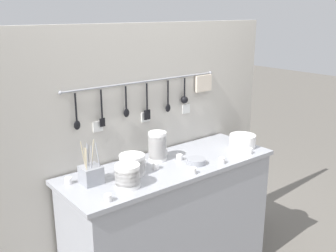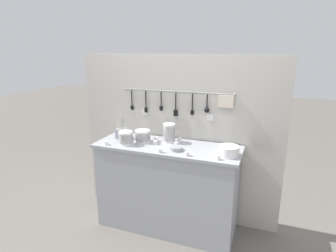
{
  "view_description": "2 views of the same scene",
  "coord_description": "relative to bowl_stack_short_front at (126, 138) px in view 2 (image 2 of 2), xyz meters",
  "views": [
    {
      "loc": [
        -1.56,
        -1.93,
        1.96
      ],
      "look_at": [
        0.0,
        0.03,
        1.22
      ],
      "focal_mm": 42.0,
      "sensor_mm": 36.0,
      "label": 1
    },
    {
      "loc": [
        0.99,
        -2.6,
        1.93
      ],
      "look_at": [
        0.02,
        -0.03,
        1.18
      ],
      "focal_mm": 30.0,
      "sensor_mm": 36.0,
      "label": 2
    }
  ],
  "objects": [
    {
      "name": "back_wall",
      "position": [
        0.42,
        0.43,
        -0.08
      ],
      "size": [
        2.34,
        0.09,
        1.88
      ],
      "color": "#BCB7AD",
      "rests_on": "ground"
    },
    {
      "name": "bowl_stack_wide_centre",
      "position": [
        0.4,
        0.24,
        0.03
      ],
      "size": [
        0.13,
        0.13,
        0.2
      ],
      "color": "white",
      "rests_on": "counter"
    },
    {
      "name": "ground_plane",
      "position": [
        0.42,
        0.12,
        -1.03
      ],
      "size": [
        20.0,
        20.0,
        0.0
      ],
      "primitive_type": "plane",
      "color": "#666059"
    },
    {
      "name": "cup_edge_far",
      "position": [
        0.26,
        0.22,
        -0.05
      ],
      "size": [
        0.04,
        0.04,
        0.04
      ],
      "color": "white",
      "rests_on": "counter"
    },
    {
      "name": "cutlery_caddy",
      "position": [
        -0.14,
        0.18,
        -0.01
      ],
      "size": [
        0.12,
        0.12,
        0.27
      ],
      "color": "#93969E",
      "rests_on": "counter"
    },
    {
      "name": "counter",
      "position": [
        0.42,
        0.12,
        -0.55
      ],
      "size": [
        1.54,
        0.55,
        0.96
      ],
      "color": "#9EA0A8",
      "rests_on": "ground"
    },
    {
      "name": "cup_edge_near",
      "position": [
        0.5,
        0.29,
        -0.05
      ],
      "size": [
        0.04,
        0.04,
        0.04
      ],
      "color": "white",
      "rests_on": "counter"
    },
    {
      "name": "bowl_stack_nested_right",
      "position": [
        0.13,
        0.14,
        -0.01
      ],
      "size": [
        0.16,
        0.16,
        0.13
      ],
      "color": "white",
      "rests_on": "counter"
    },
    {
      "name": "cup_back_left",
      "position": [
        -0.19,
        -0.09,
        -0.05
      ],
      "size": [
        0.04,
        0.04,
        0.04
      ],
      "color": "white",
      "rests_on": "counter"
    },
    {
      "name": "steel_mixing_bowl",
      "position": [
        0.56,
        0.01,
        -0.05
      ],
      "size": [
        0.13,
        0.13,
        0.04
      ],
      "color": "#93969E",
      "rests_on": "counter"
    },
    {
      "name": "cup_mid_row",
      "position": [
        0.43,
        -0.1,
        -0.05
      ],
      "size": [
        0.04,
        0.04,
        0.04
      ],
      "color": "white",
      "rests_on": "counter"
    },
    {
      "name": "cup_centre",
      "position": [
        1.0,
        -0.08,
        -0.05
      ],
      "size": [
        0.04,
        0.04,
        0.04
      ],
      "color": "white",
      "rests_on": "counter"
    },
    {
      "name": "cup_back_right",
      "position": [
        -0.26,
        0.26,
        -0.05
      ],
      "size": [
        0.04,
        0.04,
        0.04
      ],
      "color": "white",
      "rests_on": "counter"
    },
    {
      "name": "cup_front_left",
      "position": [
        0.7,
        -0.09,
        -0.05
      ],
      "size": [
        0.04,
        0.04,
        0.04
      ],
      "color": "white",
      "rests_on": "counter"
    },
    {
      "name": "cup_by_caddy",
      "position": [
        0.52,
        0.14,
        -0.05
      ],
      "size": [
        0.04,
        0.04,
        0.04
      ],
      "color": "white",
      "rests_on": "counter"
    },
    {
      "name": "plate_stack",
      "position": [
        1.07,
        0.05,
        -0.02
      ],
      "size": [
        0.2,
        0.2,
        0.1
      ],
      "color": "white",
      "rests_on": "counter"
    },
    {
      "name": "bowl_stack_short_front",
      "position": [
        0.0,
        0.0,
        0.0
      ],
      "size": [
        0.15,
        0.15,
        0.14
      ],
      "color": "white",
      "rests_on": "counter"
    },
    {
      "name": "cup_front_right",
      "position": [
        0.29,
        0.11,
        -0.05
      ],
      "size": [
        0.04,
        0.04,
        0.04
      ],
      "color": "white",
      "rests_on": "counter"
    }
  ]
}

